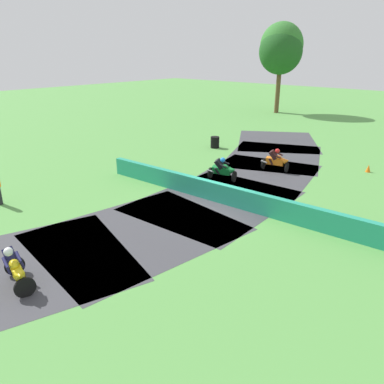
{
  "coord_description": "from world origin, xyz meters",
  "views": [
    {
      "loc": [
        9.93,
        -12.93,
        6.55
      ],
      "look_at": [
        -0.0,
        -1.65,
        0.9
      ],
      "focal_mm": 35.18,
      "sensor_mm": 36.0,
      "label": 1
    }
  ],
  "objects_px": {
    "motorcycle_trailing_orange": "(276,160)",
    "tire_stack_mid_a": "(147,176)",
    "traffic_cone": "(368,168)",
    "tire_stack_mid_b": "(215,142)",
    "motorcycle_lead_yellow": "(16,267)",
    "motorcycle_chase_green": "(223,169)"
  },
  "relations": [
    {
      "from": "motorcycle_lead_yellow",
      "to": "tire_stack_mid_a",
      "type": "xyz_separation_m",
      "value": [
        -4.53,
        9.2,
        -0.45
      ]
    },
    {
      "from": "motorcycle_lead_yellow",
      "to": "motorcycle_trailing_orange",
      "type": "bearing_deg",
      "value": 90.29
    },
    {
      "from": "tire_stack_mid_b",
      "to": "motorcycle_trailing_orange",
      "type": "bearing_deg",
      "value": -19.1
    },
    {
      "from": "tire_stack_mid_b",
      "to": "traffic_cone",
      "type": "distance_m",
      "value": 10.32
    },
    {
      "from": "motorcycle_trailing_orange",
      "to": "tire_stack_mid_a",
      "type": "relative_size",
      "value": 2.76
    },
    {
      "from": "tire_stack_mid_b",
      "to": "tire_stack_mid_a",
      "type": "bearing_deg",
      "value": -78.31
    },
    {
      "from": "traffic_cone",
      "to": "motorcycle_lead_yellow",
      "type": "bearing_deg",
      "value": -102.24
    },
    {
      "from": "motorcycle_trailing_orange",
      "to": "tire_stack_mid_b",
      "type": "bearing_deg",
      "value": 160.9
    },
    {
      "from": "motorcycle_lead_yellow",
      "to": "tire_stack_mid_b",
      "type": "bearing_deg",
      "value": 109.74
    },
    {
      "from": "traffic_cone",
      "to": "tire_stack_mid_a",
      "type": "bearing_deg",
      "value": -132.45
    },
    {
      "from": "motorcycle_chase_green",
      "to": "motorcycle_trailing_orange",
      "type": "relative_size",
      "value": 1.01
    },
    {
      "from": "motorcycle_trailing_orange",
      "to": "traffic_cone",
      "type": "distance_m",
      "value": 5.33
    },
    {
      "from": "motorcycle_trailing_orange",
      "to": "traffic_cone",
      "type": "xyz_separation_m",
      "value": [
        4.1,
        3.37,
        -0.43
      ]
    },
    {
      "from": "motorcycle_lead_yellow",
      "to": "motorcycle_trailing_orange",
      "type": "height_order",
      "value": "same"
    },
    {
      "from": "motorcycle_trailing_orange",
      "to": "traffic_cone",
      "type": "bearing_deg",
      "value": 39.4
    },
    {
      "from": "motorcycle_lead_yellow",
      "to": "tire_stack_mid_b",
      "type": "height_order",
      "value": "motorcycle_lead_yellow"
    },
    {
      "from": "motorcycle_lead_yellow",
      "to": "motorcycle_chase_green",
      "type": "bearing_deg",
      "value": 96.55
    },
    {
      "from": "motorcycle_chase_green",
      "to": "motorcycle_lead_yellow",
      "type": "bearing_deg",
      "value": -83.45
    },
    {
      "from": "motorcycle_trailing_orange",
      "to": "traffic_cone",
      "type": "relative_size",
      "value": 3.86
    },
    {
      "from": "motorcycle_lead_yellow",
      "to": "traffic_cone",
      "type": "height_order",
      "value": "motorcycle_lead_yellow"
    },
    {
      "from": "motorcycle_lead_yellow",
      "to": "traffic_cone",
      "type": "relative_size",
      "value": 3.87
    },
    {
      "from": "tire_stack_mid_a",
      "to": "traffic_cone",
      "type": "height_order",
      "value": "traffic_cone"
    }
  ]
}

